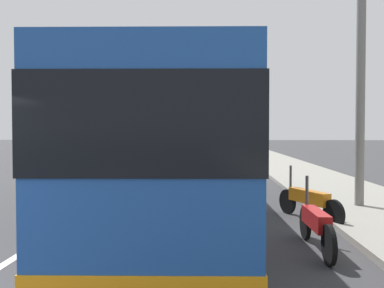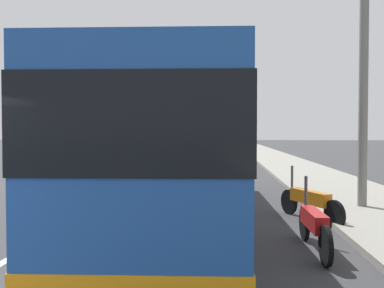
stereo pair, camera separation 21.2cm
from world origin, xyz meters
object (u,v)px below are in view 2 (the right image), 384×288
Objects in this scene: coach_bus at (176,144)px; utility_pole at (363,99)px; motorcycle_angled at (310,201)px; car_far_distant at (217,149)px; car_behind_bus at (153,147)px; motorcycle_mid_row at (314,225)px; car_side_street at (155,149)px.

coach_bus is 5.16m from utility_pole.
motorcycle_angled is 0.54× the size of car_far_distant.
utility_pole reaches higher than car_behind_bus.
car_far_distant is at bearing 3.48° from motorcycle_mid_row.
car_behind_bus is (29.27, 5.61, -1.16)m from coach_bus.
motorcycle_angled is 26.63m from car_far_distant.
utility_pole reaches higher than motorcycle_angled.
motorcycle_mid_row is at bearing 19.94° from car_side_street.
car_far_distant is 6.96m from car_behind_bus.
car_far_distant is 0.92× the size of car_behind_bus.
utility_pole is at bearing -76.36° from motorcycle_angled.
motorcycle_angled is 3.31m from utility_pole.
motorcycle_angled is 24.19m from car_side_street.
car_side_street is 0.79× the size of utility_pole.
motorcycle_mid_row is 29.15m from car_far_distant.
motorcycle_angled is at bearing 13.95° from car_behind_bus.
car_side_street is 1.18× the size of car_far_distant.
car_side_street is at bearing 14.73° from motorcycle_mid_row.
car_far_distant is 0.67× the size of utility_pole.
utility_pole reaches higher than motorcycle_mid_row.
utility_pole is (1.33, -1.66, 2.53)m from motorcycle_angled.
car_behind_bus is at bearing -8.26° from motorcycle_angled.
motorcycle_mid_row is 1.03× the size of motorcycle_angled.
motorcycle_mid_row is 0.47× the size of car_side_street.
coach_bus reaches higher than motorcycle_angled.
utility_pole is (-28.25, -10.53, 2.35)m from car_behind_bus.
utility_pole reaches higher than car_side_street.
motorcycle_mid_row is at bearing -172.29° from car_far_distant.
utility_pole is at bearing -166.88° from car_far_distant.
coach_bus is 26.22m from car_far_distant.
car_behind_bus is at bearing -164.20° from car_side_street.
utility_pole is (-25.17, -4.28, 2.33)m from car_far_distant.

